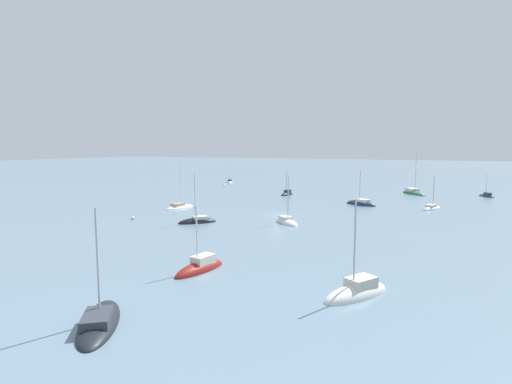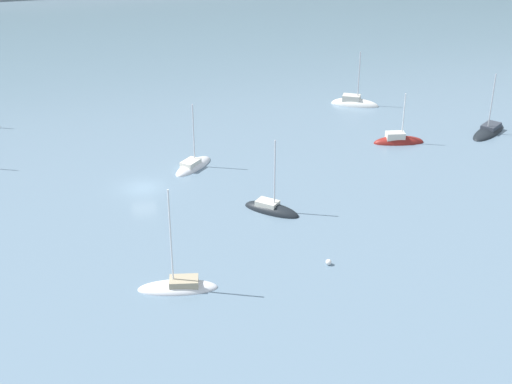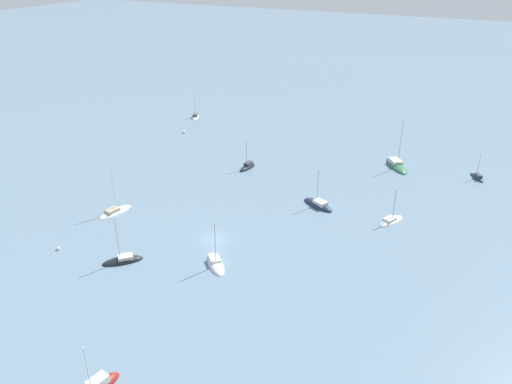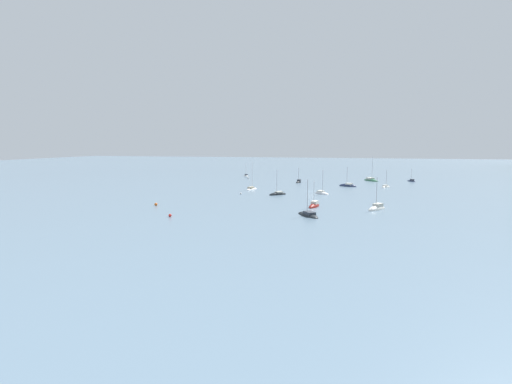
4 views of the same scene
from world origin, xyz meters
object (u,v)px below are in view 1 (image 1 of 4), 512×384
Objects in this scene: sailboat_8 at (361,205)px; mooring_buoy_2 at (133,218)px; sailboat_9 at (99,323)px; sailboat_11 at (432,209)px; sailboat_0 at (357,294)px; sailboat_1 at (200,269)px; sailboat_6 at (414,193)px; mooring_buoy_1 at (224,185)px; sailboat_10 at (487,196)px; sailboat_5 at (180,207)px; sailboat_7 at (287,222)px; sailboat_2 at (197,222)px; sailboat_4 at (287,194)px; sailboat_3 at (230,182)px.

sailboat_8 is 15.17× the size of mooring_buoy_2.
sailboat_9 reaches higher than sailboat_11.
sailboat_0 is 14.54m from sailboat_1.
mooring_buoy_1 is at bearing -122.11° from sailboat_6.
sailboat_10 is (-74.28, 30.87, 0.00)m from sailboat_1.
sailboat_10 reaches higher than mooring_buoy_1.
sailboat_7 is at bearing -91.90° from sailboat_5.
sailboat_8 is 11.67× the size of mooring_buoy_1.
sailboat_8 is at bearing 135.47° from mooring_buoy_2.
sailboat_6 is at bearing 117.43° from sailboat_7.
sailboat_0 is at bearing -85.76° from sailboat_9.
sailboat_11 is (-29.20, 32.49, -0.01)m from sailboat_2.
mooring_buoy_1 is at bearing 29.15° from sailboat_5.
mooring_buoy_1 is at bearing 173.79° from sailboat_7.
sailboat_0 is 64.80m from sailboat_4.
sailboat_10 is (-48.97, 31.33, 0.03)m from sailboat_7.
sailboat_2 reaches higher than sailboat_11.
sailboat_9 reaches higher than sailboat_8.
sailboat_2 is 68.79m from sailboat_3.
mooring_buoy_1 is at bearing 93.05° from sailboat_11.
sailboat_4 is 29.78m from sailboat_5.
sailboat_7 is (5.85, 23.60, -0.02)m from sailboat_5.
sailboat_4 is at bearing -25.67° from sailboat_9.
sailboat_9 reaches higher than sailboat_10.
sailboat_5 is 35.54m from sailboat_8.
sailboat_3 is 0.69× the size of sailboat_5.
sailboat_7 is 1.39× the size of sailboat_10.
sailboat_6 is at bearing 144.58° from mooring_buoy_2.
mooring_buoy_1 is at bearing -166.76° from mooring_buoy_2.
sailboat_2 is (-20.34, -27.51, -0.03)m from sailboat_0.
sailboat_11 is (23.98, 4.29, -0.04)m from sailboat_6.
sailboat_6 reaches higher than sailboat_2.
sailboat_6 is at bearing 34.42° from sailboat_11.
sailboat_11 is at bearing 125.55° from mooring_buoy_2.
sailboat_0 is 1.28× the size of sailboat_3.
sailboat_1 is at bearing -130.31° from sailboat_5.
mooring_buoy_2 is at bearing -117.38° from sailboat_7.
sailboat_3 is (-83.30, -55.23, -0.01)m from sailboat_0.
sailboat_3 is 12.75× the size of mooring_buoy_2.
sailboat_6 is at bearing -149.14° from sailboat_0.
sailboat_2 is 16.18× the size of mooring_buoy_2.
sailboat_6 is 86.90m from sailboat_9.
sailboat_6 reaches higher than sailboat_8.
sailboat_7 is (33.24, 11.92, -0.03)m from sailboat_4.
sailboat_8 is (-17.97, 30.66, -0.03)m from sailboat_5.
sailboat_7 is 1.19× the size of sailboat_11.
sailboat_5 reaches higher than mooring_buoy_1.
sailboat_6 reaches higher than sailboat_11.
sailboat_2 is 15.76m from sailboat_5.
mooring_buoy_1 is (3.46, -67.17, 0.21)m from sailboat_10.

